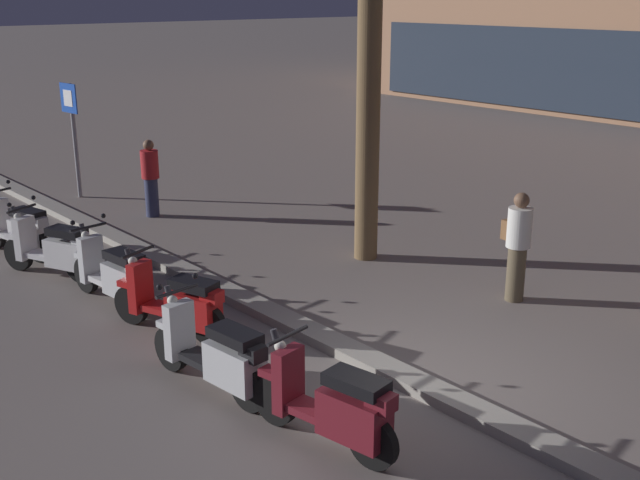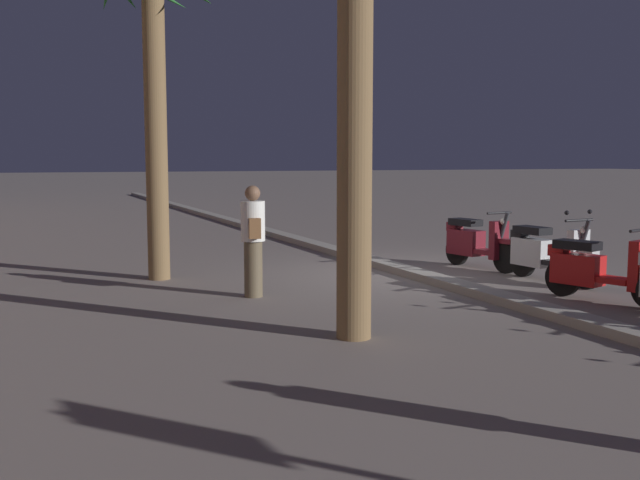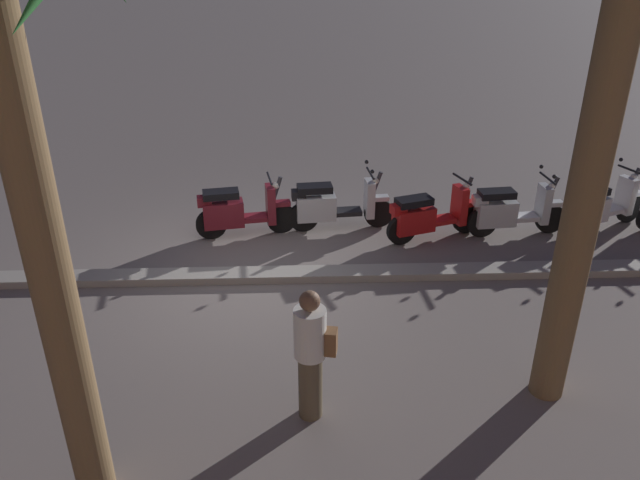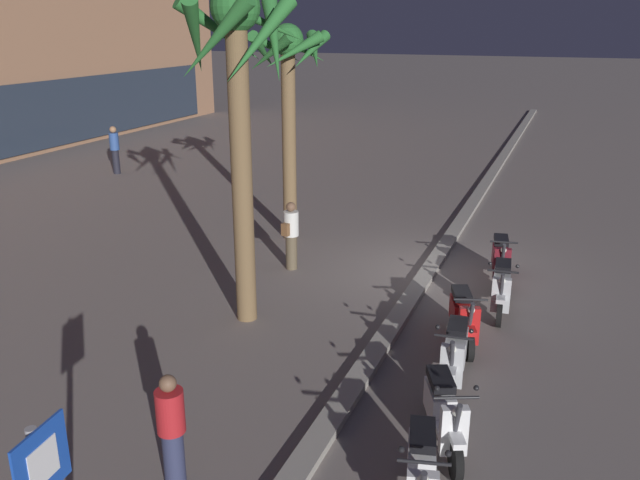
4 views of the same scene
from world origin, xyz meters
name	(u,v)px [view 2 (image 2 of 4)]	position (x,y,z in m)	size (l,w,h in m)	color
ground_plane	(414,275)	(0.00, 0.00, 0.00)	(200.00, 200.00, 0.00)	slate
curb_strip	(409,272)	(0.00, 0.09, 0.06)	(60.00, 0.36, 0.12)	gray
scooter_red_gap_after_mid	(596,269)	(-2.94, -1.15, 0.44)	(1.73, 0.80, 1.04)	black
scooter_silver_second_in_line	(546,253)	(-1.34, -1.62, 0.46)	(1.87, 0.56, 1.17)	black
scooter_maroon_lead_nearest	(475,242)	(0.29, -1.40, 0.46)	(1.72, 0.62, 1.04)	black
palm_tree_far_corner	(154,23)	(1.22, 4.00, 4.04)	(2.12, 2.12, 5.33)	brown
pedestrian_by_palm_tree	(253,239)	(-0.85, 3.08, 0.83)	(0.46, 0.34, 1.57)	brown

